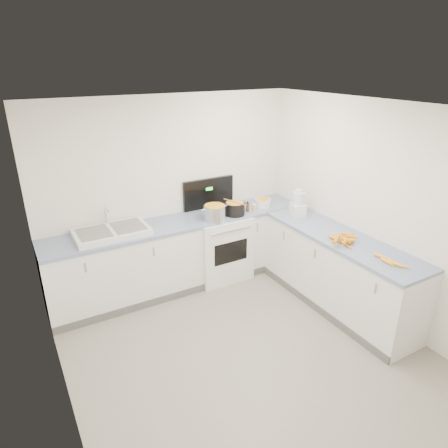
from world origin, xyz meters
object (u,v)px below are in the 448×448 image
steel_pot (215,213)px  spice_jar (254,208)px  food_processor (298,204)px  stove (219,245)px  black_pot (235,209)px  sink (112,232)px  extract_bottle (248,207)px  mixing_bowl (263,203)px

steel_pot → spice_jar: 0.63m
spice_jar → food_processor: bearing=-44.3°
steel_pot → food_processor: bearing=-20.8°
stove → black_pot: bearing=-39.8°
sink → steel_pot: bearing=-7.8°
steel_pot → extract_bottle: size_ratio=2.43×
sink → mixing_bowl: 2.14m
sink → black_pot: size_ratio=3.25×
stove → spice_jar: (0.48, -0.15, 0.51)m
extract_bottle → food_processor: food_processor is taller
black_pot → food_processor: bearing=-29.8°
stove → spice_jar: stove is taller
steel_pot → spice_jar: bearing=1.3°
steel_pot → mixing_bowl: (0.83, 0.11, -0.03)m
steel_pot → spice_jar: size_ratio=3.58×
spice_jar → stove: bearing=162.8°
spice_jar → steel_pot: bearing=-178.7°
sink → spice_jar: bearing=-4.9°
sink → steel_pot: 1.32m
stove → mixing_bowl: bearing=-4.6°
steel_pot → spice_jar: steel_pot is taller
steel_pot → spice_jar: (0.63, 0.01, -0.05)m
food_processor → extract_bottle: bearing=139.1°
mixing_bowl → spice_jar: mixing_bowl is taller
mixing_bowl → food_processor: 0.56m
extract_bottle → black_pot: bearing=-173.2°
steel_pot → extract_bottle: (0.54, 0.05, -0.03)m
stove → food_processor: (0.90, -0.56, 0.62)m
extract_bottle → spice_jar: (0.09, -0.03, -0.02)m
spice_jar → food_processor: (0.42, -0.41, 0.11)m
extract_bottle → food_processor: (0.51, -0.45, 0.09)m
mixing_bowl → black_pot: bearing=-170.4°
steel_pot → sink: bearing=172.2°
mixing_bowl → food_processor: food_processor is taller
stove → black_pot: size_ratio=5.14×
steel_pot → extract_bottle: 0.54m
spice_jar → sink: bearing=175.1°
steel_pot → black_pot: bearing=3.5°
black_pot → food_processor: 0.85m
black_pot → sink: bearing=174.4°
stove → sink: (-1.45, 0.02, 0.50)m
food_processor → mixing_bowl: bearing=113.3°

